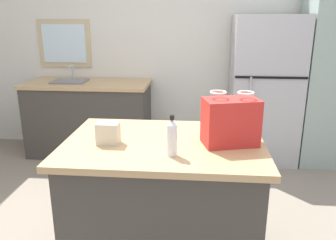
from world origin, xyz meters
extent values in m
cube|color=silver|center=(0.00, 2.29, 1.25)|extent=(5.16, 0.10, 2.51)
cube|color=#CCB78C|center=(-1.41, 2.23, 1.34)|extent=(0.68, 0.04, 0.60)
cube|color=white|center=(-1.41, 2.21, 1.34)|extent=(0.56, 0.02, 0.48)
cube|color=#423D38|center=(0.11, -0.08, 0.44)|extent=(1.19, 0.82, 0.87)
cube|color=tan|center=(0.11, -0.08, 0.90)|extent=(1.27, 0.90, 0.04)
cube|color=#B7B7BC|center=(1.09, 1.89, 0.85)|extent=(0.77, 0.64, 1.70)
cube|color=black|center=(1.09, 1.56, 1.05)|extent=(0.76, 0.01, 0.02)
cylinder|color=#B7B7BC|center=(0.87, 1.54, 0.68)|extent=(0.02, 0.02, 0.77)
cube|color=#9EB2A8|center=(1.73, 1.89, 1.15)|extent=(0.47, 0.61, 2.30)
cube|color=#423D38|center=(-1.03, 1.89, 0.43)|extent=(1.46, 0.64, 0.87)
cube|color=tan|center=(-1.03, 1.89, 0.89)|extent=(1.50, 0.68, 0.04)
cube|color=slate|center=(-1.25, 1.89, 0.86)|extent=(0.40, 0.32, 0.14)
cylinder|color=#B7B7BC|center=(-1.25, 2.03, 1.00)|extent=(0.03, 0.03, 0.18)
cylinder|color=#B7B7BC|center=(-1.25, 1.96, 1.08)|extent=(0.02, 0.14, 0.02)
cube|color=red|center=(0.52, -0.10, 1.06)|extent=(0.37, 0.28, 0.29)
torus|color=white|center=(0.44, -0.10, 1.24)|extent=(0.12, 0.12, 0.01)
torus|color=white|center=(0.60, -0.10, 1.24)|extent=(0.12, 0.12, 0.01)
cube|color=beige|center=(-0.23, -0.16, 0.98)|extent=(0.14, 0.09, 0.14)
cylinder|color=white|center=(0.18, -0.32, 1.01)|extent=(0.06, 0.06, 0.19)
cone|color=white|center=(0.18, -0.32, 1.12)|extent=(0.05, 0.05, 0.03)
cylinder|color=black|center=(0.18, -0.32, 1.15)|extent=(0.03, 0.03, 0.02)
camera|label=1|loc=(0.32, -2.14, 1.69)|focal=36.80mm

